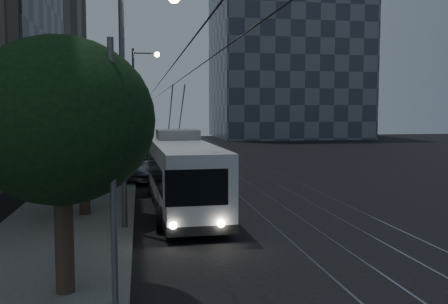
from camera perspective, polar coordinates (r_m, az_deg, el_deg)
name	(u,v)px	position (r m, az deg, el deg)	size (l,w,h in m)	color
ground	(250,212)	(21.95, 3.04, -6.82)	(120.00, 120.00, 0.00)	black
sidewalk	(105,163)	(41.29, -13.39, -1.28)	(5.00, 90.00, 0.15)	slate
tram_rails	(228,162)	(41.83, 0.41, -1.16)	(4.52, 90.00, 0.02)	gray
overhead_wires	(137,121)	(40.97, -9.96, 3.49)	(2.23, 90.00, 6.00)	black
building_distant_right	(287,60)	(79.63, 7.17, 10.37)	(22.00, 18.00, 24.00)	#3C434D
trolleybus	(182,174)	(22.04, -4.79, -2.58)	(2.82, 11.64, 5.63)	silver
pickup_silver	(151,165)	(31.99, -8.35, -1.47)	(3.04, 6.60, 1.83)	gray
car_white_a	(147,160)	(37.59, -8.82, -0.96)	(1.48, 3.68, 1.25)	white
car_white_b	(153,151)	(44.57, -8.10, 0.11)	(2.05, 5.05, 1.47)	silver
car_white_c	(145,147)	(50.11, -9.07, 0.58)	(1.45, 4.16, 1.37)	#BBBCC0
car_white_d	(145,145)	(52.10, -8.97, 0.75)	(1.63, 4.06, 1.38)	silver
tree_0	(61,121)	(12.10, -18.13, 3.35)	(4.32, 4.32, 6.16)	#33251C
tree_1	(83,112)	(21.09, -15.86, 4.37)	(4.48, 4.48, 6.37)	#33251C
tree_2	(98,100)	(29.06, -14.17, 5.83)	(5.62, 5.62, 7.54)	#33251C
tree_3	(117,110)	(40.21, -12.16, 4.70)	(5.42, 5.42, 6.81)	#33251C
tree_4	(115,107)	(48.46, -12.33, 5.01)	(5.55, 5.55, 7.11)	#33251C
tree_5	(123,107)	(54.63, -11.49, 5.01)	(4.70, 4.70, 6.73)	#33251C
streetlamp_near	(134,82)	(18.40, -10.29, 7.86)	(2.19, 0.44, 8.93)	#5F5F62
streetlamp_far	(139,93)	(42.89, -9.74, 6.61)	(2.31, 0.44, 9.50)	#5F5F62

